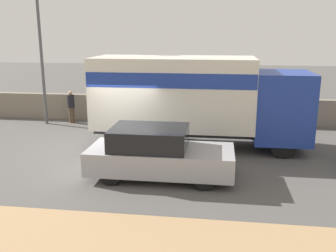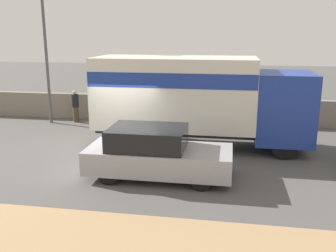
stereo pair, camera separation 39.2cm
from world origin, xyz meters
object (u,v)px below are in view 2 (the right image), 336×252
box_truck (196,95)px  street_lamp (45,35)px  car_hatchback (156,153)px  pedestrian (75,106)px

box_truck → street_lamp: bearing=159.8°
street_lamp → box_truck: bearing=-20.2°
car_hatchback → pedestrian: size_ratio=2.77×
box_truck → pedestrian: bearing=153.8°
street_lamp → car_hatchback: (6.46, -6.07, -3.43)m
box_truck → car_hatchback: size_ratio=1.84×
car_hatchback → pedestrian: pedestrian is taller
car_hatchback → pedestrian: (-5.31, 6.42, 0.06)m
car_hatchback → box_truck: bearing=75.9°
box_truck → pedestrian: box_truck is taller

